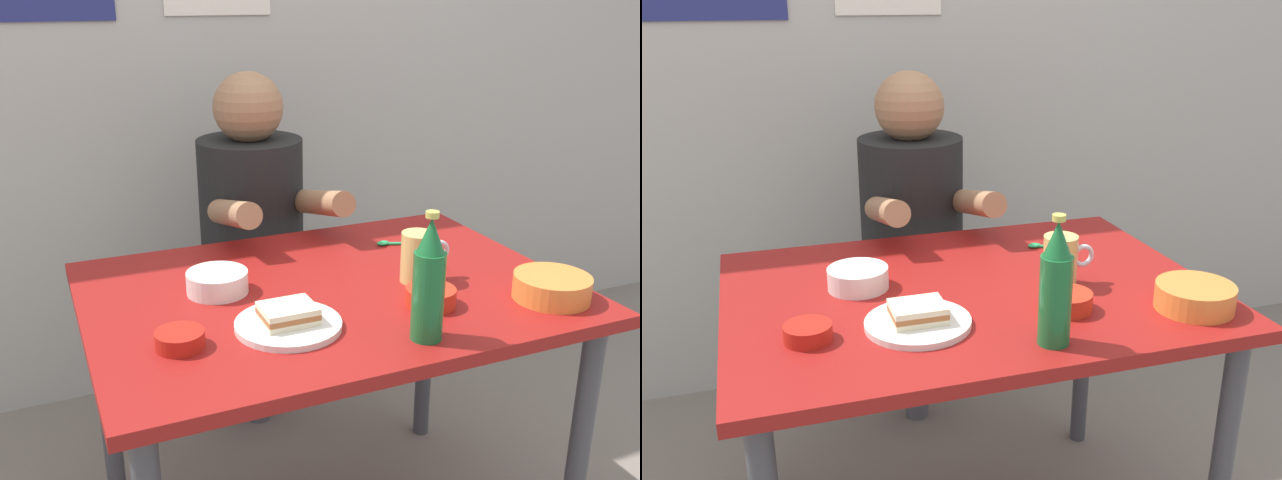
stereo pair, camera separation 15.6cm
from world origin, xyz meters
TOP-DOWN VIEW (x-y plane):
  - wall_back at (-0.00, 1.05)m, footprint 4.40×0.09m
  - dining_table at (0.00, 0.00)m, footprint 1.10×0.80m
  - stool at (0.02, 0.63)m, footprint 0.34×0.34m
  - person_seated at (0.02, 0.62)m, footprint 0.33×0.56m
  - plate_orange at (-0.16, -0.16)m, footprint 0.22×0.22m
  - sandwich at (-0.16, -0.16)m, footprint 0.11×0.09m
  - beer_mug at (0.21, -0.05)m, footprint 0.13×0.08m
  - beer_bottle at (0.07, -0.31)m, footprint 0.06×0.06m
  - sambal_bowl_red at (-0.38, -0.15)m, footprint 0.10×0.10m
  - sauce_bowl_chili at (0.16, -0.18)m, footprint 0.11×0.11m
  - rice_bowl_white at (-0.24, 0.07)m, footprint 0.14×0.14m
  - soup_bowl_orange at (0.43, -0.25)m, footprint 0.17×0.17m
  - spoon at (0.27, 0.20)m, footprint 0.12×0.05m

SIDE VIEW (x-z plane):
  - stool at x=0.02m, z-range 0.12..0.57m
  - dining_table at x=0.00m, z-range 0.28..1.02m
  - spoon at x=0.27m, z-range 0.74..0.75m
  - plate_orange at x=-0.16m, z-range 0.74..0.75m
  - sambal_bowl_red at x=-0.38m, z-range 0.74..0.78m
  - sauce_bowl_chili at x=0.16m, z-range 0.74..0.78m
  - person_seated at x=0.02m, z-range 0.41..1.13m
  - rice_bowl_white at x=-0.24m, z-range 0.74..0.79m
  - soup_bowl_orange at x=0.43m, z-range 0.74..0.80m
  - sandwich at x=-0.16m, z-range 0.75..0.79m
  - beer_mug at x=0.21m, z-range 0.74..0.86m
  - beer_bottle at x=0.07m, z-range 0.73..0.99m
  - wall_back at x=0.00m, z-range 0.00..2.60m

